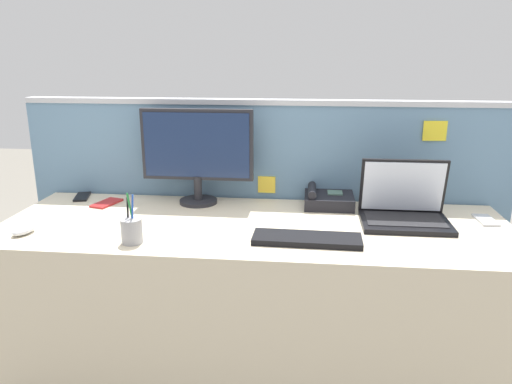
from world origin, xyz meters
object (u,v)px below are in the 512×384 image
object	(u,v)px
desk_phone	(327,199)
pen_cup	(132,230)
cell_phone_black_slab	(82,197)
cell_phone_red_case	(107,203)
desktop_monitor	(197,150)
laptop	(404,207)
cell_phone_silver_slab	(486,220)
computer_mouse_right_hand	(23,230)
keyboard_main	(307,239)

from	to	relation	value
desk_phone	pen_cup	world-z (taller)	pen_cup
pen_cup	cell_phone_black_slab	bearing A→B (deg)	129.50
pen_cup	cell_phone_red_case	xyz separation A→B (m)	(-0.28, 0.44, -0.04)
cell_phone_red_case	cell_phone_black_slab	distance (m)	0.18
desktop_monitor	desk_phone	world-z (taller)	desktop_monitor
laptop	desk_phone	size ratio (longest dim) A/B	1.60
laptop	pen_cup	distance (m)	1.07
desktop_monitor	laptop	world-z (taller)	desktop_monitor
desktop_monitor	pen_cup	size ratio (longest dim) A/B	2.70
cell_phone_red_case	cell_phone_silver_slab	bearing A→B (deg)	14.23
computer_mouse_right_hand	cell_phone_black_slab	world-z (taller)	computer_mouse_right_hand
cell_phone_silver_slab	cell_phone_red_case	bearing A→B (deg)	175.86
keyboard_main	cell_phone_silver_slab	world-z (taller)	keyboard_main
computer_mouse_right_hand	cell_phone_silver_slab	bearing A→B (deg)	25.32
laptop	desk_phone	world-z (taller)	laptop
desk_phone	pen_cup	bearing A→B (deg)	-144.19
keyboard_main	computer_mouse_right_hand	xyz separation A→B (m)	(-1.07, -0.03, 0.01)
desk_phone	cell_phone_red_case	distance (m)	1.00
desktop_monitor	cell_phone_silver_slab	size ratio (longest dim) A/B	3.66
keyboard_main	cell_phone_red_case	bearing A→B (deg)	159.34
laptop	computer_mouse_right_hand	xyz separation A→B (m)	(-1.46, -0.30, -0.05)
pen_cup	cell_phone_silver_slab	size ratio (longest dim) A/B	1.36
desktop_monitor	keyboard_main	distance (m)	0.70
laptop	cell_phone_red_case	distance (m)	1.30
desktop_monitor	laptop	size ratio (longest dim) A/B	1.45
cell_phone_black_slab	laptop	bearing A→B (deg)	-22.42
keyboard_main	pen_cup	xyz separation A→B (m)	(-0.63, -0.07, 0.04)
cell_phone_red_case	keyboard_main	bearing A→B (deg)	-5.59
desktop_monitor	cell_phone_black_slab	size ratio (longest dim) A/B	3.60
keyboard_main	computer_mouse_right_hand	bearing A→B (deg)	-176.88
cell_phone_red_case	laptop	bearing A→B (deg)	11.90
desk_phone	cell_phone_silver_slab	xyz separation A→B (m)	(0.64, -0.14, -0.03)
desk_phone	cell_phone_red_case	bearing A→B (deg)	-175.64
desktop_monitor	cell_phone_red_case	bearing A→B (deg)	-170.33
desktop_monitor	desk_phone	size ratio (longest dim) A/B	2.32
laptop	keyboard_main	size ratio (longest dim) A/B	0.88
keyboard_main	cell_phone_red_case	world-z (taller)	keyboard_main
desktop_monitor	computer_mouse_right_hand	xyz separation A→B (m)	(-0.57, -0.47, -0.23)
cell_phone_red_case	cell_phone_black_slab	world-z (taller)	same
desk_phone	cell_phone_silver_slab	world-z (taller)	desk_phone
desktop_monitor	cell_phone_black_slab	world-z (taller)	desktop_monitor
keyboard_main	cell_phone_silver_slab	size ratio (longest dim) A/B	2.88
computer_mouse_right_hand	pen_cup	bearing A→B (deg)	9.32
keyboard_main	computer_mouse_right_hand	distance (m)	1.07
cell_phone_red_case	pen_cup	bearing A→B (deg)	-41.32
laptop	desk_phone	distance (m)	0.35
laptop	keyboard_main	bearing A→B (deg)	-145.66
computer_mouse_right_hand	desk_phone	bearing A→B (deg)	36.98
desktop_monitor	cell_phone_red_case	distance (m)	0.48
desktop_monitor	keyboard_main	xyz separation A→B (m)	(0.50, -0.44, -0.23)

